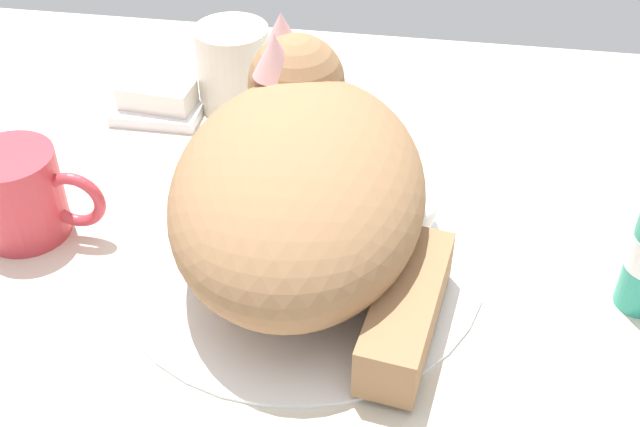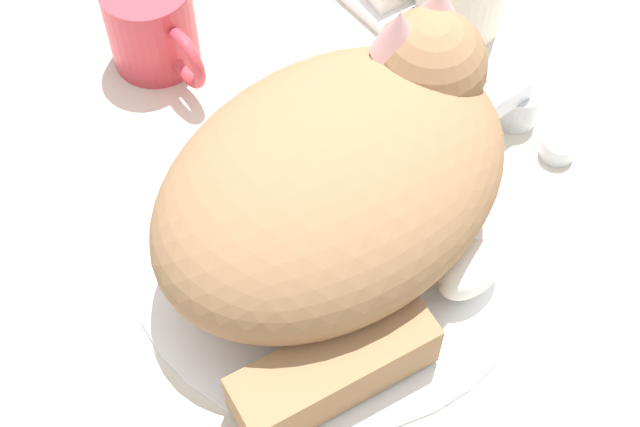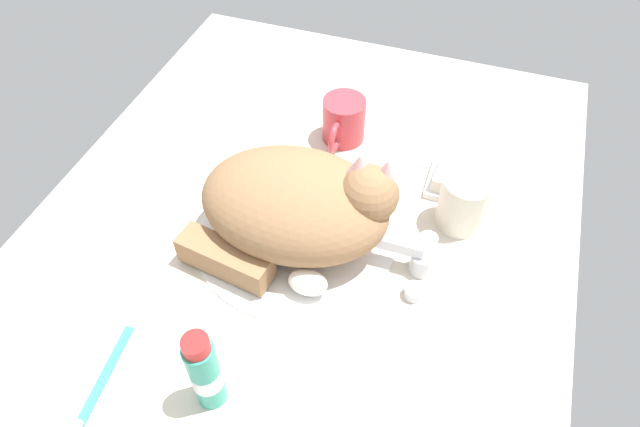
{
  "view_description": "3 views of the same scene",
  "coord_description": "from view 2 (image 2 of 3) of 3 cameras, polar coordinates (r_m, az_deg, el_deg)",
  "views": [
    {
      "loc": [
        9.42,
        -49.23,
        46.21
      ],
      "look_at": [
        1.83,
        -0.81,
        5.87
      ],
      "focal_mm": 45.58,
      "sensor_mm": 36.0,
      "label": 1
    },
    {
      "loc": [
        29.03,
        -24.03,
        61.24
      ],
      "look_at": [
        0.1,
        -1.15,
        5.09
      ],
      "focal_mm": 53.26,
      "sensor_mm": 36.0,
      "label": 2
    },
    {
      "loc": [
        50.29,
        21.16,
        67.62
      ],
      "look_at": [
        -1.72,
        3.28,
        4.51
      ],
      "focal_mm": 31.76,
      "sensor_mm": 36.0,
      "label": 3
    }
  ],
  "objects": [
    {
      "name": "ground_plane",
      "position": [
        0.73,
        0.66,
        -2.31
      ],
      "size": [
        110.0,
        82.5,
        3.0
      ],
      "primitive_type": "cube",
      "color": "beige"
    },
    {
      "name": "sink_basin",
      "position": [
        0.72,
        0.67,
        -1.56
      ],
      "size": [
        30.68,
        30.68,
        0.64
      ],
      "primitive_type": "cylinder",
      "color": "white",
      "rests_on": "ground_plane"
    },
    {
      "name": "faucet",
      "position": [
        0.78,
        11.31,
        6.35
      ],
      "size": [
        12.38,
        9.21,
        5.48
      ],
      "color": "silver",
      "rests_on": "ground_plane"
    },
    {
      "name": "cat",
      "position": [
        0.66,
        1.36,
        1.94
      ],
      "size": [
        23.04,
        29.25,
        15.67
      ],
      "color": "#936B47",
      "rests_on": "sink_basin"
    },
    {
      "name": "coffee_mug",
      "position": [
        0.81,
        -10.01,
        11.06
      ],
      "size": [
        11.43,
        7.49,
        8.01
      ],
      "color": "#C63842",
      "rests_on": "ground_plane"
    }
  ]
}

